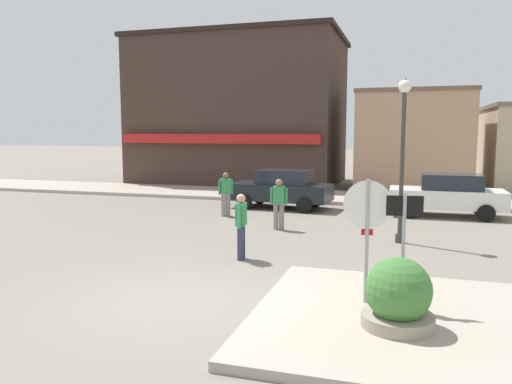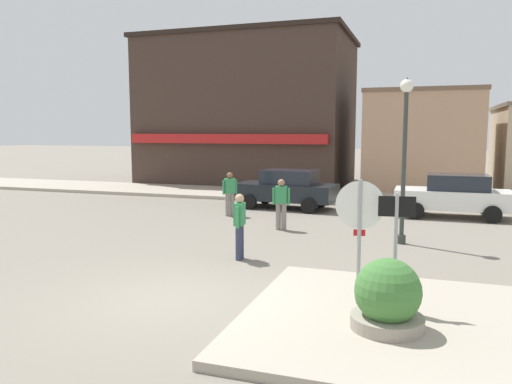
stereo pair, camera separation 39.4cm
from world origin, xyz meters
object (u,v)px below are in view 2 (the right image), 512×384
object	(u,v)px
pedestrian_kerb_side	(240,224)
one_way_sign	(396,239)
planter	(387,302)
pedestrian_crossing_far	(230,193)
parked_car_second	(454,195)
parked_car_nearest	(287,188)
stop_sign	(359,225)
pedestrian_crossing_near	(281,203)
lamp_post	(405,137)

from	to	relation	value
pedestrian_kerb_side	one_way_sign	bearing A→B (deg)	-35.73
planter	pedestrian_crossing_far	size ratio (longest dim) A/B	0.76
parked_car_second	pedestrian_kerb_side	xyz separation A→B (m)	(-5.22, -8.06, 0.06)
pedestrian_crossing_far	parked_car_nearest	bearing A→B (deg)	58.30
parked_car_second	pedestrian_crossing_far	world-z (taller)	pedestrian_crossing_far
parked_car_second	pedestrian_crossing_far	xyz separation A→B (m)	(-7.76, -2.34, 0.06)
stop_sign	planter	bearing A→B (deg)	-60.22
pedestrian_crossing_near	planter	bearing A→B (deg)	-63.16
one_way_sign	pedestrian_kerb_side	xyz separation A→B (m)	(-3.78, 2.72, -0.46)
stop_sign	parked_car_second	size ratio (longest dim) A/B	0.57
pedestrian_crossing_near	lamp_post	bearing A→B (deg)	-12.22
stop_sign	pedestrian_crossing_near	world-z (taller)	stop_sign
parked_car_second	pedestrian_crossing_near	distance (m)	6.75
parked_car_second	pedestrian_crossing_near	bearing A→B (deg)	-141.33
pedestrian_crossing_far	pedestrian_kerb_side	xyz separation A→B (m)	(2.53, -5.72, 0.00)
planter	pedestrian_crossing_near	bearing A→B (deg)	116.84
parked_car_nearest	stop_sign	bearing A→B (deg)	-68.71
one_way_sign	parked_car_nearest	bearing A→B (deg)	113.89
pedestrian_crossing_near	pedestrian_kerb_side	size ratio (longest dim) A/B	1.00
stop_sign	planter	size ratio (longest dim) A/B	1.88
stop_sign	planter	distance (m)	1.48
one_way_sign	stop_sign	bearing A→B (deg)	174.24
parked_car_nearest	pedestrian_crossing_far	bearing A→B (deg)	-121.70
one_way_sign	pedestrian_crossing_near	size ratio (longest dim) A/B	1.30
planter	parked_car_nearest	bearing A→B (deg)	112.04
pedestrian_crossing_near	pedestrian_crossing_far	bearing A→B (deg)	142.88
planter	pedestrian_kerb_side	distance (m)	5.23
pedestrian_crossing_near	pedestrian_kerb_side	distance (m)	3.84
stop_sign	pedestrian_kerb_side	bearing A→B (deg)	140.07
parked_car_nearest	pedestrian_crossing_far	xyz separation A→B (m)	(-1.50, -2.43, 0.06)
lamp_post	parked_car_nearest	size ratio (longest dim) A/B	1.10
stop_sign	lamp_post	world-z (taller)	lamp_post
pedestrian_kerb_side	pedestrian_crossing_far	bearing A→B (deg)	113.87
planter	parked_car_second	bearing A→B (deg)	82.76
parked_car_second	pedestrian_crossing_far	bearing A→B (deg)	-163.23
one_way_sign	parked_car_second	bearing A→B (deg)	82.39
planter	pedestrian_kerb_side	world-z (taller)	pedestrian_kerb_side
one_way_sign	pedestrian_kerb_side	distance (m)	4.68
one_way_sign	pedestrian_crossing_near	world-z (taller)	one_way_sign
stop_sign	lamp_post	size ratio (longest dim) A/B	0.51
stop_sign	lamp_post	xyz separation A→B (m)	(0.47, 5.70, 1.44)
parked_car_second	pedestrian_kerb_side	world-z (taller)	pedestrian_kerb_side
planter	lamp_post	bearing A→B (deg)	90.75
planter	pedestrian_kerb_side	xyz separation A→B (m)	(-3.74, 3.64, 0.31)
one_way_sign	planter	bearing A→B (deg)	-92.78
pedestrian_crossing_far	lamp_post	bearing A→B (deg)	-23.44
stop_sign	pedestrian_crossing_far	world-z (taller)	stop_sign
pedestrian_crossing_near	pedestrian_crossing_far	xyz separation A→B (m)	(-2.49, 1.88, 0.00)
lamp_post	pedestrian_crossing_near	distance (m)	4.32
planter	parked_car_nearest	xyz separation A→B (m)	(-4.77, 11.79, 0.25)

